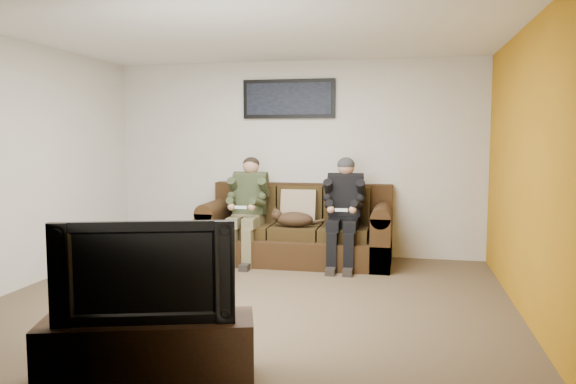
% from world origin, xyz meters
% --- Properties ---
extents(floor, '(5.00, 5.00, 0.00)m').
position_xyz_m(floor, '(0.00, 0.00, 0.00)').
color(floor, brown).
rests_on(floor, ground).
extents(ceiling, '(5.00, 5.00, 0.00)m').
position_xyz_m(ceiling, '(0.00, 0.00, 2.60)').
color(ceiling, silver).
rests_on(ceiling, ground).
extents(wall_back, '(5.00, 0.00, 5.00)m').
position_xyz_m(wall_back, '(0.00, 2.25, 1.30)').
color(wall_back, beige).
rests_on(wall_back, ground).
extents(wall_front, '(5.00, 0.00, 5.00)m').
position_xyz_m(wall_front, '(0.00, -2.25, 1.30)').
color(wall_front, beige).
rests_on(wall_front, ground).
extents(wall_left, '(0.00, 4.50, 4.50)m').
position_xyz_m(wall_left, '(-2.50, 0.00, 1.30)').
color(wall_left, beige).
rests_on(wall_left, ground).
extents(wall_right, '(0.00, 4.50, 4.50)m').
position_xyz_m(wall_right, '(2.50, 0.00, 1.30)').
color(wall_right, beige).
rests_on(wall_right, ground).
extents(accent_wall_right, '(0.00, 4.50, 4.50)m').
position_xyz_m(accent_wall_right, '(2.49, 0.00, 1.30)').
color(accent_wall_right, '#BA7B12').
rests_on(accent_wall_right, ground).
extents(sofa, '(2.38, 1.03, 0.98)m').
position_xyz_m(sofa, '(0.11, 1.84, 0.37)').
color(sofa, '#35210F').
rests_on(sofa, ground).
extents(throw_pillow, '(0.46, 0.22, 0.45)m').
position_xyz_m(throw_pillow, '(0.11, 1.88, 0.69)').
color(throw_pillow, tan).
rests_on(throw_pillow, sofa).
extents(throw_blanket, '(0.49, 0.24, 0.09)m').
position_xyz_m(throw_blanket, '(-0.62, 2.13, 0.98)').
color(throw_blanket, tan).
rests_on(throw_blanket, sofa).
extents(person_left, '(0.51, 0.87, 1.33)m').
position_xyz_m(person_left, '(-0.51, 1.63, 0.76)').
color(person_left, brown).
rests_on(person_left, sofa).
extents(person_right, '(0.51, 0.86, 1.34)m').
position_xyz_m(person_right, '(0.72, 1.64, 0.76)').
color(person_right, black).
rests_on(person_right, sofa).
extents(cat, '(0.66, 0.26, 0.24)m').
position_xyz_m(cat, '(0.09, 1.57, 0.58)').
color(cat, '#49301C').
rests_on(cat, sofa).
extents(framed_poster, '(1.25, 0.05, 0.52)m').
position_xyz_m(framed_poster, '(-0.09, 2.22, 2.10)').
color(framed_poster, black).
rests_on(framed_poster, wall_back).
extents(tv_stand, '(1.43, 0.81, 0.43)m').
position_xyz_m(tv_stand, '(-0.17, -1.95, 0.21)').
color(tv_stand, black).
rests_on(tv_stand, ground).
extents(television, '(1.13, 0.47, 0.65)m').
position_xyz_m(television, '(-0.17, -1.95, 0.75)').
color(television, black).
rests_on(television, tv_stand).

